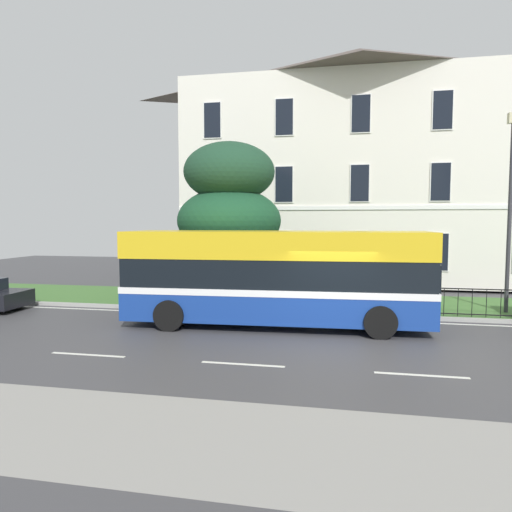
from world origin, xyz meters
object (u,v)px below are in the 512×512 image
evergreen_tree (228,233)px  litter_bin (396,295)px  georgian_townhouse (358,165)px  street_lamp_post (510,200)px  single_decker_bus (276,276)px

evergreen_tree → litter_bin: (6.55, -1.17, -2.20)m
georgian_townhouse → litter_bin: georgian_townhouse is taller
georgian_townhouse → litter_bin: (1.17, -9.79, -5.90)m
street_lamp_post → litter_bin: (-3.86, -0.54, -3.41)m
evergreen_tree → single_decker_bus: size_ratio=0.66×
georgian_townhouse → evergreen_tree: georgian_townhouse is taller
georgian_townhouse → street_lamp_post: bearing=-61.5°
street_lamp_post → evergreen_tree: bearing=176.5°
evergreen_tree → single_decker_bus: (2.56, -3.77, -1.30)m
single_decker_bus → street_lamp_post: street_lamp_post is taller
georgian_townhouse → evergreen_tree: 10.82m
litter_bin → single_decker_bus: bearing=-147.0°
street_lamp_post → single_decker_bus: bearing=-158.2°
street_lamp_post → litter_bin: size_ratio=6.00×
single_decker_bus → street_lamp_post: size_ratio=1.38×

